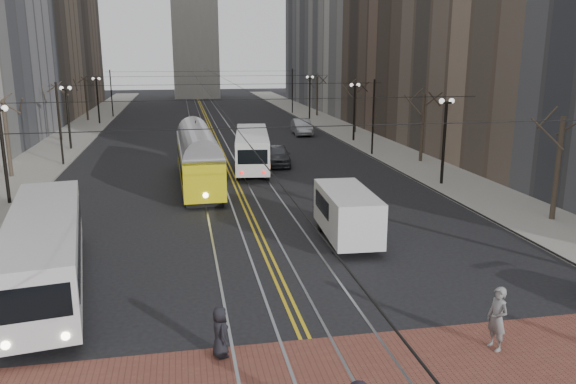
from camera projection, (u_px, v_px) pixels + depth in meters
name	position (u px, v px, depth m)	size (l,w,h in m)	color
ground	(299.00, 325.00, 18.52)	(260.00, 260.00, 0.00)	black
sidewalk_left	(70.00, 139.00, 58.69)	(5.00, 140.00, 0.15)	gray
sidewalk_right	(346.00, 132.00, 64.15)	(5.00, 140.00, 0.15)	gray
streetcar_rails	(214.00, 136.00, 61.44)	(4.80, 130.00, 0.02)	gray
centre_lines	(214.00, 136.00, 61.44)	(0.42, 130.00, 0.01)	gold
lamp_posts	(226.00, 129.00, 45.27)	(27.60, 57.20, 5.60)	black
street_trees	(220.00, 120.00, 51.47)	(31.68, 53.28, 5.60)	#382D23
trolley_wires	(220.00, 110.00, 50.84)	(25.96, 120.00, 6.60)	black
transit_bus	(46.00, 253.00, 21.03)	(2.44, 11.69, 2.92)	silver
streetcar	(198.00, 163.00, 37.96)	(2.45, 13.19, 3.11)	yellow
rear_bus	(252.00, 151.00, 43.47)	(2.38, 10.93, 2.85)	white
cargo_van	(347.00, 216.00, 26.55)	(2.15, 5.58, 2.47)	silver
sedan_grey	(278.00, 155.00, 45.01)	(1.91, 4.75, 1.62)	#464A4F
sedan_silver	(302.00, 127.00, 62.15)	(1.81, 5.18, 1.71)	#97989E
pedestrian_a	(220.00, 332.00, 16.41)	(0.76, 0.49, 1.55)	black
pedestrian_b	(497.00, 319.00, 16.78)	(0.72, 0.47, 1.98)	gray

